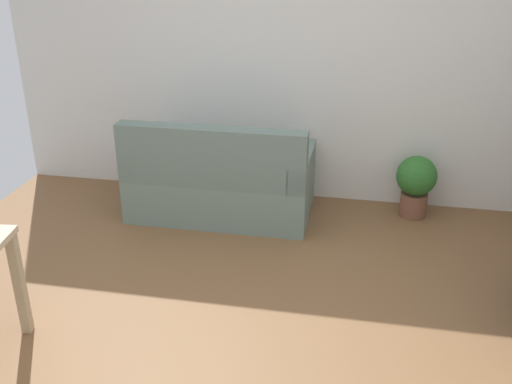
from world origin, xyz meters
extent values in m
cube|color=brown|center=(0.00, 0.00, -0.01)|extent=(5.20, 4.40, 0.02)
cube|color=silver|center=(0.00, 2.20, 1.35)|extent=(5.20, 0.10, 2.70)
cube|color=slate|center=(-0.44, 1.65, 0.20)|extent=(1.61, 0.84, 0.40)
cube|color=slate|center=(-0.44, 1.31, 0.66)|extent=(1.61, 0.16, 0.52)
cube|color=slate|center=(0.29, 1.65, 0.51)|extent=(0.16, 0.84, 0.22)
cube|color=slate|center=(-1.16, 1.65, 0.51)|extent=(0.16, 0.84, 0.22)
cube|color=tan|center=(-1.26, -0.32, 0.36)|extent=(0.07, 0.07, 0.72)
cylinder|color=brown|center=(1.29, 1.90, 0.11)|extent=(0.24, 0.24, 0.22)
sphere|color=#2D6B28|center=(1.29, 1.90, 0.39)|extent=(0.36, 0.36, 0.36)
camera|label=1|loc=(0.80, -3.14, 2.42)|focal=41.51mm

